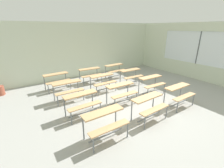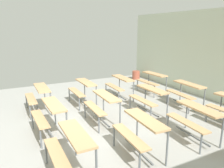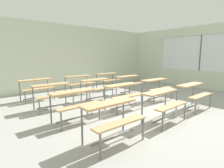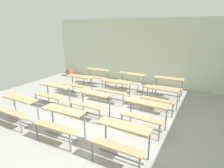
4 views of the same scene
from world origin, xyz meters
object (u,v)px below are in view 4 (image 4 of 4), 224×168
(desk_bench_r0c2, at_px, (121,135))
(desk_bench_r3c2, at_px, (168,83))
(desk_bench_r2c2, at_px, (160,94))
(desk_bench_r2c0, at_px, (78,81))
(trash_bin, at_px, (70,72))
(desk_bench_r1c2, at_px, (145,110))
(desk_bench_r2c1, at_px, (114,86))
(desk_bench_r3c0, at_px, (96,73))
(desk_bench_r0c0, at_px, (17,105))
(desk_bench_r1c0, at_px, (53,91))
(desk_bench_r1c1, at_px, (91,99))
(desk_bench_r3c1, at_px, (130,78))
(desk_bench_r0c1, at_px, (60,118))

(desk_bench_r0c2, xyz_separation_m, desk_bench_r3c2, (0.01, 4.08, 0.00))
(desk_bench_r0c2, distance_m, desk_bench_r3c2, 4.08)
(desk_bench_r2c2, relative_size, desk_bench_r3c2, 1.01)
(desk_bench_r2c0, distance_m, trash_bin, 3.16)
(desk_bench_r1c2, xyz_separation_m, desk_bench_r2c0, (-3.23, 1.36, 0.00))
(desk_bench_r1c2, xyz_separation_m, trash_bin, (-5.51, 3.51, -0.37))
(desk_bench_r2c1, relative_size, desk_bench_r3c0, 0.98)
(desk_bench_r0c0, relative_size, trash_bin, 2.81)
(desk_bench_r2c2, bearing_deg, desk_bench_r3c0, 160.19)
(desk_bench_r1c2, xyz_separation_m, desk_bench_r2c1, (-1.62, 1.40, 0.00))
(desk_bench_r0c0, xyz_separation_m, desk_bench_r3c2, (3.18, 4.08, 0.00))
(desk_bench_r1c0, bearing_deg, desk_bench_r3c0, 90.07)
(desk_bench_r1c1, distance_m, desk_bench_r3c2, 3.22)
(desk_bench_r2c0, height_order, desk_bench_r2c1, same)
(desk_bench_r2c1, bearing_deg, desk_bench_r1c1, -92.10)
(desk_bench_r2c1, bearing_deg, desk_bench_r3c1, 87.46)
(desk_bench_r0c1, height_order, desk_bench_r0c2, same)
(desk_bench_r2c0, height_order, trash_bin, desk_bench_r2c0)
(desk_bench_r1c1, xyz_separation_m, desk_bench_r3c2, (1.65, 2.76, 0.00))
(desk_bench_r0c0, distance_m, desk_bench_r1c2, 3.46)
(desk_bench_r2c2, distance_m, desk_bench_r3c0, 3.58)
(desk_bench_r1c1, relative_size, desk_bench_r3c2, 0.99)
(desk_bench_r0c2, height_order, desk_bench_r3c0, same)
(desk_bench_r1c1, xyz_separation_m, desk_bench_r3c0, (-1.61, 2.77, 0.00))
(desk_bench_r1c2, relative_size, desk_bench_r2c2, 1.00)
(desk_bench_r0c1, relative_size, desk_bench_r3c0, 0.99)
(desk_bench_r2c1, bearing_deg, desk_bench_r0c0, -120.38)
(desk_bench_r2c0, xyz_separation_m, desk_bench_r3c0, (-0.04, 1.40, 0.00))
(desk_bench_r0c2, xyz_separation_m, desk_bench_r1c1, (-1.64, 1.32, 0.00))
(desk_bench_r3c2, bearing_deg, desk_bench_r0c2, -91.97)
(desk_bench_r1c2, relative_size, trash_bin, 2.86)
(desk_bench_r1c1, relative_size, desk_bench_r2c0, 1.00)
(desk_bench_r2c1, height_order, trash_bin, desk_bench_r2c1)
(desk_bench_r2c2, bearing_deg, desk_bench_r2c0, -176.82)
(desk_bench_r3c0, height_order, desk_bench_r3c2, same)
(desk_bench_r0c2, height_order, trash_bin, desk_bench_r0c2)
(desk_bench_r1c0, relative_size, desk_bench_r3c0, 0.98)
(desk_bench_r0c2, relative_size, desk_bench_r1c1, 0.99)
(desk_bench_r0c2, distance_m, desk_bench_r2c2, 2.72)
(desk_bench_r0c1, bearing_deg, desk_bench_r1c0, 138.16)
(desk_bench_r1c2, bearing_deg, desk_bench_r2c2, 91.07)
(desk_bench_r3c1, bearing_deg, desk_bench_r1c2, -57.19)
(desk_bench_r2c2, relative_size, desk_bench_r3c0, 1.00)
(desk_bench_r1c1, distance_m, desk_bench_r1c2, 1.66)
(desk_bench_r0c1, distance_m, desk_bench_r1c0, 2.13)
(desk_bench_r1c0, height_order, desk_bench_r1c1, same)
(desk_bench_r0c0, height_order, desk_bench_r3c1, same)
(desk_bench_r0c0, bearing_deg, desk_bench_r0c2, 0.54)
(desk_bench_r0c1, relative_size, desk_bench_r1c0, 1.01)
(desk_bench_r1c1, bearing_deg, desk_bench_r0c2, -37.61)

